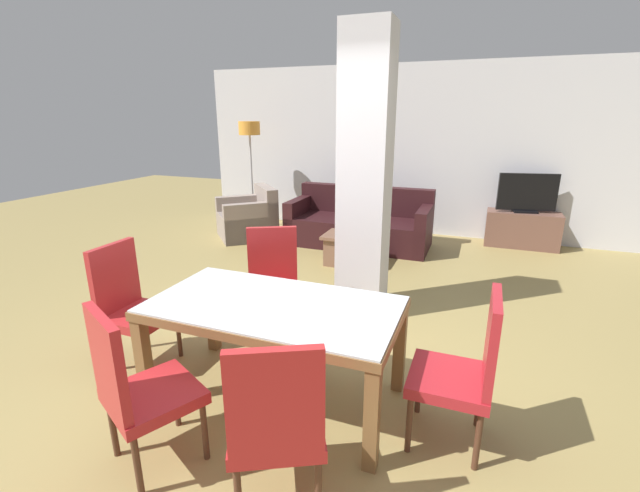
{
  "coord_description": "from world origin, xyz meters",
  "views": [
    {
      "loc": [
        1.22,
        -2.32,
        1.92
      ],
      "look_at": [
        0.0,
        0.87,
        0.87
      ],
      "focal_mm": 24.0,
      "sensor_mm": 36.0,
      "label": 1
    }
  ],
  "objects_px": {
    "dining_chair_far_left": "(273,281)",
    "tv_stand": "(522,229)",
    "armchair": "(249,220)",
    "dining_chair_head_right": "(465,367)",
    "sofa": "(359,226)",
    "dining_chair_near_left": "(137,386)",
    "dining_chair_head_left": "(130,302)",
    "bottle": "(341,230)",
    "coffee_table": "(348,249)",
    "dining_table": "(274,323)",
    "floor_lamp": "(250,138)",
    "tv_screen": "(527,194)",
    "dining_chair_near_right": "(276,421)"
  },
  "relations": [
    {
      "from": "dining_chair_head_left",
      "to": "dining_chair_near_left",
      "type": "distance_m",
      "value": 1.18
    },
    {
      "from": "dining_chair_head_left",
      "to": "armchair",
      "type": "xyz_separation_m",
      "value": [
        -1.02,
        3.58,
        -0.24
      ]
    },
    {
      "from": "floor_lamp",
      "to": "coffee_table",
      "type": "bearing_deg",
      "value": -31.02
    },
    {
      "from": "dining_table",
      "to": "dining_chair_near_left",
      "type": "height_order",
      "value": "dining_chair_near_left"
    },
    {
      "from": "dining_chair_head_right",
      "to": "armchair",
      "type": "distance_m",
      "value": 5.02
    },
    {
      "from": "dining_chair_far_left",
      "to": "tv_stand",
      "type": "height_order",
      "value": "dining_chair_far_left"
    },
    {
      "from": "sofa",
      "to": "coffee_table",
      "type": "bearing_deg",
      "value": 97.12
    },
    {
      "from": "dining_chair_far_left",
      "to": "tv_screen",
      "type": "height_order",
      "value": "tv_screen"
    },
    {
      "from": "dining_chair_near_left",
      "to": "bottle",
      "type": "xyz_separation_m",
      "value": [
        -0.01,
        3.58,
        -0.03
      ]
    },
    {
      "from": "bottle",
      "to": "dining_chair_near_right",
      "type": "bearing_deg",
      "value": -76.68
    },
    {
      "from": "dining_chair_near_right",
      "to": "dining_chair_head_right",
      "type": "relative_size",
      "value": 1.0
    },
    {
      "from": "armchair",
      "to": "dining_chair_head_right",
      "type": "bearing_deg",
      "value": -178.54
    },
    {
      "from": "dining_table",
      "to": "dining_chair_near_left",
      "type": "xyz_separation_m",
      "value": [
        -0.41,
        -0.83,
        -0.05
      ]
    },
    {
      "from": "dining_chair_head_left",
      "to": "bottle",
      "type": "xyz_separation_m",
      "value": [
        0.83,
        2.75,
        -0.03
      ]
    },
    {
      "from": "dining_chair_head_left",
      "to": "tv_screen",
      "type": "bearing_deg",
      "value": 145.93
    },
    {
      "from": "tv_screen",
      "to": "floor_lamp",
      "type": "distance_m",
      "value": 4.46
    },
    {
      "from": "dining_table",
      "to": "dining_chair_near_left",
      "type": "bearing_deg",
      "value": -116.65
    },
    {
      "from": "bottle",
      "to": "floor_lamp",
      "type": "height_order",
      "value": "floor_lamp"
    },
    {
      "from": "dining_chair_far_left",
      "to": "coffee_table",
      "type": "height_order",
      "value": "dining_chair_far_left"
    },
    {
      "from": "dining_chair_head_left",
      "to": "coffee_table",
      "type": "xyz_separation_m",
      "value": [
        0.89,
        2.88,
        -0.31
      ]
    },
    {
      "from": "dining_chair_near_left",
      "to": "bottle",
      "type": "relative_size",
      "value": 4.2
    },
    {
      "from": "armchair",
      "to": "dining_chair_head_left",
      "type": "bearing_deg",
      "value": 152.91
    },
    {
      "from": "dining_chair_near_right",
      "to": "bottle",
      "type": "xyz_separation_m",
      "value": [
        -0.84,
        3.56,
        -0.03
      ]
    },
    {
      "from": "dining_chair_near_right",
      "to": "dining_chair_head_right",
      "type": "height_order",
      "value": "same"
    },
    {
      "from": "dining_chair_head_right",
      "to": "dining_chair_near_left",
      "type": "distance_m",
      "value": 1.85
    },
    {
      "from": "dining_chair_near_left",
      "to": "dining_chair_near_right",
      "type": "bearing_deg",
      "value": 28.12
    },
    {
      "from": "dining_table",
      "to": "tv_stand",
      "type": "distance_m",
      "value": 4.94
    },
    {
      "from": "dining_chair_head_left",
      "to": "dining_chair_far_left",
      "type": "bearing_deg",
      "value": 133.49
    },
    {
      "from": "dining_chair_near_right",
      "to": "bottle",
      "type": "bearing_deg",
      "value": 76.02
    },
    {
      "from": "dining_chair_near_left",
      "to": "tv_screen",
      "type": "distance_m",
      "value": 5.86
    },
    {
      "from": "sofa",
      "to": "armchair",
      "type": "relative_size",
      "value": 1.78
    },
    {
      "from": "dining_chair_near_right",
      "to": "floor_lamp",
      "type": "relative_size",
      "value": 0.54
    },
    {
      "from": "dining_chair_near_left",
      "to": "floor_lamp",
      "type": "xyz_separation_m",
      "value": [
        -2.13,
        5.01,
        1.02
      ]
    },
    {
      "from": "tv_stand",
      "to": "tv_screen",
      "type": "height_order",
      "value": "tv_screen"
    },
    {
      "from": "sofa",
      "to": "tv_screen",
      "type": "distance_m",
      "value": 2.5
    },
    {
      "from": "dining_chair_head_right",
      "to": "coffee_table",
      "type": "relative_size",
      "value": 1.54
    },
    {
      "from": "dining_chair_near_right",
      "to": "sofa",
      "type": "relative_size",
      "value": 0.46
    },
    {
      "from": "dining_chair_head_left",
      "to": "tv_stand",
      "type": "bearing_deg",
      "value": 145.93
    },
    {
      "from": "dining_table",
      "to": "coffee_table",
      "type": "xyz_separation_m",
      "value": [
        -0.37,
        2.88,
        -0.37
      ]
    },
    {
      "from": "dining_chair_near_left",
      "to": "armchair",
      "type": "relative_size",
      "value": 0.83
    },
    {
      "from": "dining_chair_head_left",
      "to": "dining_chair_head_right",
      "type": "bearing_deg",
      "value": 90.0
    },
    {
      "from": "sofa",
      "to": "dining_chair_near_left",
      "type": "bearing_deg",
      "value": 90.89
    },
    {
      "from": "dining_chair_far_left",
      "to": "tv_stand",
      "type": "bearing_deg",
      "value": -148.31
    },
    {
      "from": "bottle",
      "to": "coffee_table",
      "type": "bearing_deg",
      "value": 65.49
    },
    {
      "from": "dining_chair_far_left",
      "to": "sofa",
      "type": "bearing_deg",
      "value": -116.14
    },
    {
      "from": "dining_chair_far_left",
      "to": "bottle",
      "type": "distance_m",
      "value": 1.95
    },
    {
      "from": "dining_chair_far_left",
      "to": "sofa",
      "type": "xyz_separation_m",
      "value": [
        -0.07,
        3.03,
        -0.23
      ]
    },
    {
      "from": "dining_table",
      "to": "sofa",
      "type": "distance_m",
      "value": 3.87
    },
    {
      "from": "dining_table",
      "to": "tv_screen",
      "type": "bearing_deg",
      "value": 68.11
    },
    {
      "from": "dining_chair_head_left",
      "to": "floor_lamp",
      "type": "relative_size",
      "value": 0.54
    }
  ]
}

